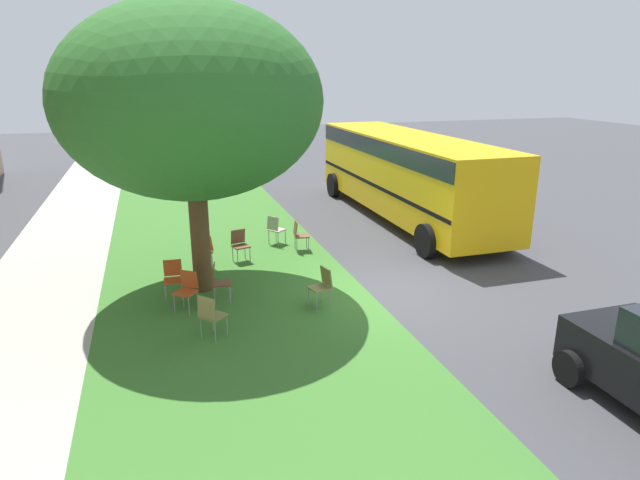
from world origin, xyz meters
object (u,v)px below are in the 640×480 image
at_px(chair_5, 299,233).
at_px(chair_7, 211,313).
at_px(street_tree, 191,102).
at_px(chair_3, 218,280).
at_px(chair_0, 205,249).
at_px(school_bus, 406,169).
at_px(chair_6, 275,228).
at_px(chair_1, 187,288).
at_px(chair_8, 173,276).
at_px(chair_4, 322,284).
at_px(chair_2, 240,243).

height_order(chair_5, chair_7, same).
height_order(street_tree, chair_3, street_tree).
xyz_separation_m(chair_0, school_bus, (3.01, -7.18, 1.24)).
xyz_separation_m(chair_5, chair_7, (-4.66, 3.03, 0.00)).
height_order(street_tree, chair_6, street_tree).
relative_size(street_tree, chair_7, 7.33).
relative_size(chair_1, chair_6, 1.00).
bearing_deg(street_tree, chair_7, 177.85).
distance_m(chair_1, chair_7, 1.49).
xyz_separation_m(chair_0, chair_8, (-1.78, 0.90, 0.00)).
bearing_deg(chair_4, chair_6, -0.08).
bearing_deg(school_bus, chair_2, 114.10).
relative_size(chair_7, chair_8, 1.00).
bearing_deg(chair_2, chair_8, 137.42).
distance_m(chair_1, chair_6, 4.88).
xyz_separation_m(chair_2, chair_4, (-3.47, -1.24, 0.00)).
height_order(chair_0, chair_2, same).
distance_m(chair_2, chair_6, 1.70).
xyz_separation_m(chair_2, chair_7, (-4.27, 1.26, 0.00)).
distance_m(chair_3, chair_7, 1.75).
height_order(chair_3, chair_8, same).
bearing_deg(chair_7, school_bus, -46.71).
xyz_separation_m(chair_5, chair_8, (-2.40, 3.62, 0.00)).
bearing_deg(chair_4, chair_2, 19.61).
bearing_deg(chair_8, chair_7, -165.41).
xyz_separation_m(chair_0, chair_6, (1.38, -2.19, 0.00)).
height_order(chair_1, school_bus, school_bus).
bearing_deg(chair_7, chair_8, 14.59).
relative_size(chair_1, chair_3, 1.00).
bearing_deg(chair_1, chair_8, 17.01).
height_order(chair_7, chair_8, same).
bearing_deg(chair_6, chair_0, 122.17).
height_order(chair_2, school_bus, school_bus).
height_order(chair_4, chair_8, same).
relative_size(chair_0, chair_7, 1.00).
relative_size(chair_1, chair_5, 1.00).
bearing_deg(street_tree, chair_0, -8.06).
bearing_deg(chair_7, chair_4, -72.34).
height_order(chair_3, chair_5, same).
relative_size(street_tree, chair_0, 7.33).
distance_m(street_tree, chair_6, 5.35).
bearing_deg(chair_2, chair_7, 163.57).
distance_m(chair_0, school_bus, 7.88).
distance_m(chair_0, chair_4, 3.91).
height_order(chair_2, chair_7, same).
height_order(street_tree, chair_8, street_tree).
bearing_deg(chair_8, chair_6, -44.32).
bearing_deg(school_bus, chair_7, 133.29).
relative_size(chair_2, chair_3, 1.00).
bearing_deg(chair_6, chair_8, 135.68).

